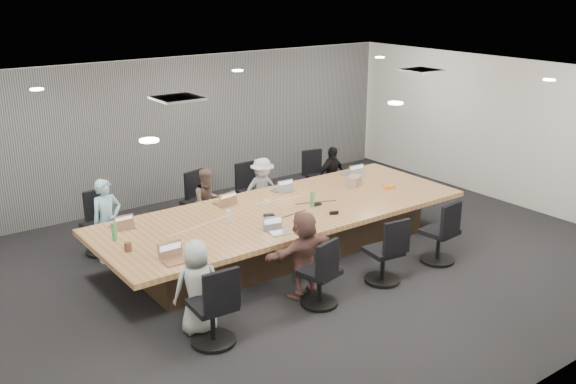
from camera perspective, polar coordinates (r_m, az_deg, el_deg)
floor at (r=10.03m, az=1.36°, el=-6.28°), size 10.00×8.00×0.00m
ceiling at (r=9.23m, az=1.49°, el=9.73°), size 10.00×8.00×0.00m
wall_back at (r=12.83m, az=-9.57°, el=5.58°), size 10.00×0.00×2.80m
wall_front at (r=7.01m, az=21.87°, el=-6.45°), size 10.00×0.00×2.80m
wall_right at (r=13.10m, az=19.12°, el=5.08°), size 0.00×8.00×2.80m
curtain at (r=12.76m, az=-9.40°, el=5.52°), size 9.80×0.04×2.80m
conference_table at (r=10.25m, az=-0.33°, el=-3.30°), size 6.00×2.20×0.74m
chair_0 at (r=10.64m, az=-16.34°, el=-3.21°), size 0.66×0.66×0.81m
chair_1 at (r=11.29m, az=-7.93°, el=-1.33°), size 0.68×0.68×0.82m
chair_2 at (r=11.83m, az=-3.22°, el=-0.38°), size 0.53×0.53×0.78m
chair_3 at (r=12.73m, az=2.86°, el=0.99°), size 0.61×0.61×0.77m
chair_4 at (r=7.82m, az=-6.74°, el=-10.47°), size 0.61×0.61×0.86m
chair_5 at (r=8.65m, az=2.82°, el=-7.62°), size 0.64×0.64×0.79m
chair_6 at (r=9.37m, az=8.45°, el=-5.66°), size 0.61×0.61×0.80m
chair_7 at (r=10.18m, az=13.26°, el=-3.89°), size 0.62×0.62×0.83m
person_0 at (r=10.24m, az=-15.78°, el=-2.48°), size 0.52×0.37×1.32m
laptop_0 at (r=9.73m, az=-14.66°, el=-2.95°), size 0.30×0.21×0.02m
person_1 at (r=10.94m, az=-7.10°, el=-0.93°), size 0.62×0.50×1.19m
laptop_1 at (r=10.44m, az=-5.65°, el=-0.94°), size 0.37×0.28×0.02m
person_2 at (r=11.49m, az=-2.29°, el=0.14°), size 0.82×0.54×1.19m
laptop_2 at (r=11.01m, az=-0.70°, el=0.18°), size 0.30×0.22×0.02m
person_3 at (r=12.42m, az=3.89°, el=1.44°), size 0.71×0.37×1.16m
laptop_3 at (r=11.97m, az=5.59°, el=1.60°), size 0.33×0.23×0.02m
person_4 at (r=8.01m, az=-8.05°, el=-8.35°), size 0.67×0.51×1.21m
laptop_4 at (r=8.40m, az=-9.89°, el=-6.07°), size 0.34×0.24×0.02m
person_5 at (r=8.81m, az=1.41°, el=-5.51°), size 1.18×0.46×1.24m
laptop_5 at (r=9.16m, az=-0.68°, el=-3.65°), size 0.33×0.26×0.02m
bottle_green_left at (r=9.21m, az=-15.19°, el=-3.42°), size 0.09×0.09×0.26m
bottle_green_right at (r=10.21m, az=2.18°, el=-0.64°), size 0.08×0.08×0.24m
bottle_clear at (r=9.55m, az=-5.29°, el=-2.20°), size 0.08×0.08×0.20m
cup_white_far at (r=10.27m, az=-1.96°, el=-0.97°), size 0.10×0.10×0.09m
cup_white_near at (r=11.35m, az=5.92°, el=0.90°), size 0.11×0.11×0.11m
mug_brown at (r=8.83m, az=-14.03°, el=-4.75°), size 0.12×0.12×0.12m
mic_left at (r=9.81m, az=-1.70°, el=-2.11°), size 0.18×0.15×0.03m
mic_right at (r=10.31m, az=2.57°, el=-1.08°), size 0.15×0.11×0.03m
stapler at (r=9.91m, az=4.11°, el=-1.86°), size 0.14×0.08×0.05m
canvas_bag at (r=11.35m, az=5.91°, el=1.01°), size 0.34×0.28×0.16m
snack_packet at (r=11.28m, az=8.98°, el=0.46°), size 0.20×0.17×0.04m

